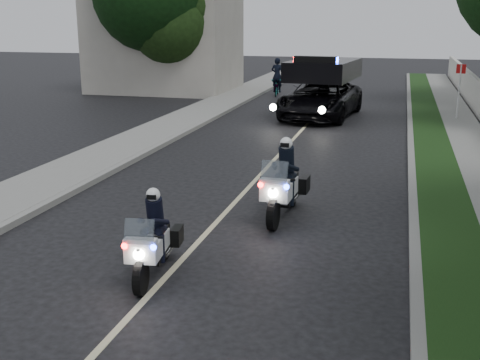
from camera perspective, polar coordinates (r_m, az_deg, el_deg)
name	(u,v)px	position (r m, az deg, el deg)	size (l,w,h in m)	color
ground	(141,304)	(9.50, -9.41, -11.59)	(120.00, 120.00, 0.00)	black
curb_right	(411,165)	(18.17, 16.09, 1.36)	(0.20, 60.00, 0.15)	gray
grass_verge	(436,167)	(18.20, 18.29, 1.21)	(1.20, 60.00, 0.16)	#193814
curb_left	(152,150)	(19.74, -8.41, 2.88)	(0.20, 60.00, 0.15)	gray
sidewalk_left	(121,148)	(20.20, -11.28, 3.04)	(2.00, 60.00, 0.16)	gray
building_far	(165,31)	(36.34, -7.21, 13.97)	(8.00, 6.00, 7.00)	#A8A396
lane_marking	(275,159)	(18.54, 3.33, 1.99)	(0.12, 50.00, 0.01)	#BFB78C
police_moto_left	(154,274)	(10.46, -8.21, -8.94)	(0.63, 1.79, 1.52)	silver
police_moto_right	(283,217)	(13.25, 4.14, -3.52)	(0.73, 2.09, 1.77)	silver
police_suv	(320,117)	(26.72, 7.66, 5.98)	(2.77, 5.98, 2.91)	black
bicycle	(277,96)	(34.01, 3.55, 8.06)	(0.63, 1.82, 0.95)	black
cyclist	(277,96)	(34.01, 3.55, 8.06)	(0.69, 0.46, 1.90)	black
sign_post	(456,122)	(26.94, 19.97, 5.27)	(0.39, 0.39, 2.48)	red
tree_left_near	(173,96)	(34.11, -6.39, 8.02)	(4.70, 4.70, 7.83)	#1C3812
tree_left_far	(156,95)	(34.46, -8.09, 8.04)	(6.54, 6.54, 10.90)	black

